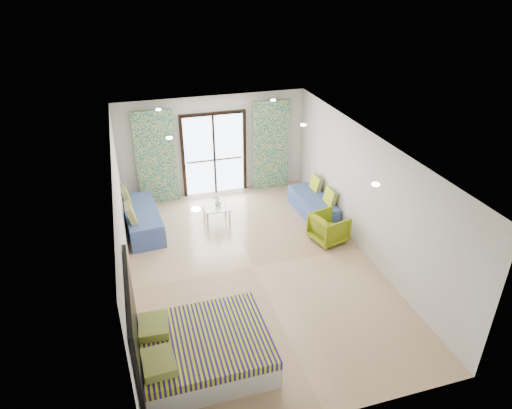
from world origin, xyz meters
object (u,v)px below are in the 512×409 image
object	(u,v)px
daybed_left	(142,219)
daybed_right	(314,205)
armchair	(329,227)
bed	(203,350)
coffee_table	(216,208)

from	to	relation	value
daybed_left	daybed_right	distance (m)	4.26
daybed_left	armchair	bearing A→B (deg)	-26.93
armchair	daybed_right	bearing A→B (deg)	-22.15
bed	daybed_right	world-z (taller)	daybed_right
daybed_left	coffee_table	size ratio (longest dim) A/B	2.81
armchair	bed	bearing A→B (deg)	114.61
daybed_right	armchair	world-z (taller)	daybed_right
bed	coffee_table	bearing A→B (deg)	75.23
bed	coffee_table	xyz separation A→B (m)	(1.16, 4.39, 0.07)
daybed_right	armchair	distance (m)	1.27
coffee_table	bed	bearing A→B (deg)	-104.77
bed	daybed_right	distance (m)	5.41
daybed_left	bed	bearing A→B (deg)	-86.20
bed	daybed_right	size ratio (longest dim) A/B	1.16
bed	armchair	xyz separation A→B (m)	(3.43, 2.79, 0.08)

